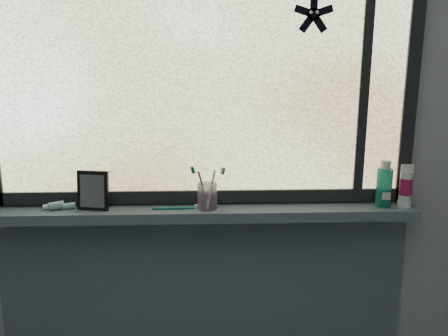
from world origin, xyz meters
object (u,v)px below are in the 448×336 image
vanity_mirror (93,190)px  mouthwash_bottle (384,184)px  cream_tube (406,184)px  toothbrush_cup (207,196)px

vanity_mirror → mouthwash_bottle: bearing=8.8°
mouthwash_bottle → cream_tube: bearing=-5.5°
cream_tube → mouthwash_bottle: bearing=174.5°
toothbrush_cup → cream_tube: size_ratio=0.82×
vanity_mirror → toothbrush_cup: size_ratio=1.52×
vanity_mirror → cream_tube: size_ratio=1.25×
mouthwash_bottle → cream_tube: mouthwash_bottle is taller
toothbrush_cup → vanity_mirror: bearing=179.2°
toothbrush_cup → mouthwash_bottle: (0.67, 0.00, 0.04)m
mouthwash_bottle → toothbrush_cup: bearing=-179.8°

